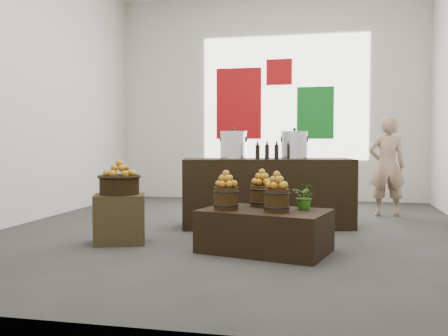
% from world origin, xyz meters
% --- Properties ---
extents(ground, '(7.00, 7.00, 0.00)m').
position_xyz_m(ground, '(0.00, 0.00, 0.00)').
color(ground, '#393936').
rests_on(ground, ground).
extents(back_wall, '(6.00, 0.04, 4.00)m').
position_xyz_m(back_wall, '(0.00, 3.50, 2.00)').
color(back_wall, silver).
rests_on(back_wall, ground).
extents(back_opening, '(3.20, 0.02, 2.40)m').
position_xyz_m(back_opening, '(0.30, 3.48, 2.00)').
color(back_opening, white).
rests_on(back_opening, back_wall).
extents(deco_red_left, '(0.90, 0.04, 1.40)m').
position_xyz_m(deco_red_left, '(-0.60, 3.47, 1.90)').
color(deco_red_left, '#A10C10').
rests_on(deco_red_left, back_wall).
extents(deco_green_right, '(0.70, 0.04, 1.00)m').
position_xyz_m(deco_green_right, '(0.90, 3.47, 1.70)').
color(deco_green_right, '#116F1D').
rests_on(deco_green_right, back_wall).
extents(deco_red_upper, '(0.50, 0.04, 0.50)m').
position_xyz_m(deco_red_upper, '(0.20, 3.47, 2.50)').
color(deco_red_upper, '#A10C10').
rests_on(deco_red_upper, back_wall).
extents(crate, '(0.68, 0.62, 0.55)m').
position_xyz_m(crate, '(-1.12, -1.12, 0.28)').
color(crate, '#43371F').
rests_on(crate, ground).
extents(wicker_basket, '(0.44, 0.44, 0.20)m').
position_xyz_m(wicker_basket, '(-1.12, -1.12, 0.65)').
color(wicker_basket, black).
rests_on(wicker_basket, crate).
extents(apples_in_basket, '(0.34, 0.34, 0.18)m').
position_xyz_m(apples_in_basket, '(-1.12, -1.12, 0.84)').
color(apples_in_basket, maroon).
rests_on(apples_in_basket, wicker_basket).
extents(display_table, '(1.42, 1.07, 0.44)m').
position_xyz_m(display_table, '(0.53, -1.23, 0.22)').
color(display_table, black).
rests_on(display_table, ground).
extents(apple_bucket_front_left, '(0.25, 0.25, 0.23)m').
position_xyz_m(apple_bucket_front_left, '(0.14, -1.31, 0.56)').
color(apple_bucket_front_left, '#36230E').
rests_on(apple_bucket_front_left, display_table).
extents(apples_in_bucket_front_left, '(0.19, 0.19, 0.17)m').
position_xyz_m(apples_in_bucket_front_left, '(0.14, -1.31, 0.76)').
color(apples_in_bucket_front_left, maroon).
rests_on(apples_in_bucket_front_left, apple_bucket_front_left).
extents(apple_bucket_front_right, '(0.25, 0.25, 0.23)m').
position_xyz_m(apple_bucket_front_right, '(0.67, -1.36, 0.56)').
color(apple_bucket_front_right, '#36230E').
rests_on(apple_bucket_front_right, display_table).
extents(apples_in_bucket_front_right, '(0.19, 0.19, 0.17)m').
position_xyz_m(apples_in_bucket_front_right, '(0.67, -1.36, 0.76)').
color(apples_in_bucket_front_right, maroon).
rests_on(apples_in_bucket_front_right, apple_bucket_front_right).
extents(apple_bucket_rear, '(0.25, 0.25, 0.23)m').
position_xyz_m(apple_bucket_rear, '(0.47, -0.97, 0.56)').
color(apple_bucket_rear, '#36230E').
rests_on(apple_bucket_rear, display_table).
extents(apples_in_bucket_rear, '(0.19, 0.19, 0.17)m').
position_xyz_m(apples_in_bucket_rear, '(0.47, -0.97, 0.76)').
color(apples_in_bucket_rear, maroon).
rests_on(apples_in_bucket_rear, apple_bucket_rear).
extents(herb_garnish_right, '(0.31, 0.29, 0.28)m').
position_xyz_m(herb_garnish_right, '(0.94, -1.11, 0.58)').
color(herb_garnish_right, '#276214').
rests_on(herb_garnish_right, display_table).
extents(herb_garnish_left, '(0.17, 0.15, 0.27)m').
position_xyz_m(herb_garnish_left, '(0.12, -0.99, 0.57)').
color(herb_garnish_left, '#276214').
rests_on(herb_garnish_left, display_table).
extents(counter, '(2.34, 1.19, 0.92)m').
position_xyz_m(counter, '(0.37, 0.31, 0.46)').
color(counter, black).
rests_on(counter, ground).
extents(stock_pot_left, '(0.35, 0.35, 0.35)m').
position_xyz_m(stock_pot_left, '(-0.08, 0.21, 1.09)').
color(stock_pot_left, silver).
rests_on(stock_pot_left, counter).
extents(stock_pot_center, '(0.35, 0.35, 0.35)m').
position_xyz_m(stock_pot_center, '(0.72, 0.39, 1.09)').
color(stock_pot_center, silver).
rests_on(stock_pot_center, counter).
extents(oil_cruets, '(0.25, 0.11, 0.25)m').
position_xyz_m(oil_cruets, '(0.42, 0.09, 1.04)').
color(oil_cruets, black).
rests_on(oil_cruets, counter).
extents(shopper, '(0.60, 0.43, 1.54)m').
position_xyz_m(shopper, '(2.04, 1.68, 0.77)').
color(shopper, tan).
rests_on(shopper, ground).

